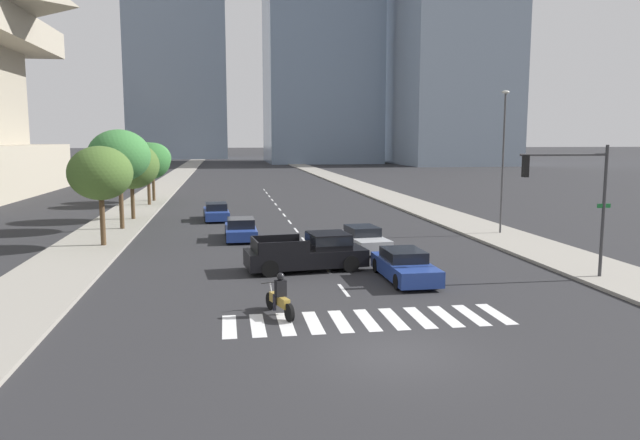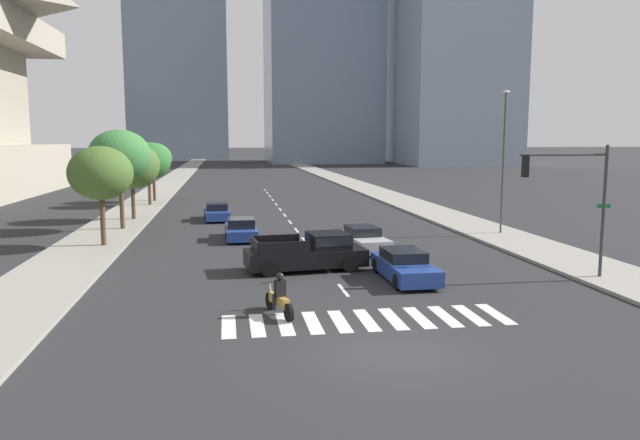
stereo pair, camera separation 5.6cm
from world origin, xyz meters
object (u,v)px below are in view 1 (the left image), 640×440
Objects in this scene: street_lamp_east at (503,153)px; street_tree_second at (119,156)px; pickup_truck at (311,252)px; sedan_blue_0 at (241,230)px; street_tree_nearest at (100,173)px; traffic_signal_near at (573,188)px; street_tree_fifth at (153,158)px; motorcycle_lead at (280,298)px; sedan_blue_1 at (216,212)px; street_tree_third at (131,166)px; sedan_silver_2 at (363,239)px; sedan_blue_3 at (405,266)px; street_tree_fourth at (148,161)px.

street_lamp_east reaches higher than street_tree_second.
pickup_truck is 15.92m from street_lamp_east.
street_tree_nearest reaches higher than sedan_blue_0.
traffic_signal_near reaches higher than street_tree_fifth.
street_tree_fifth is (-8.38, 38.67, 3.53)m from motorcycle_lead.
street_tree_fifth is at bearing -5.51° from motorcycle_lead.
street_tree_fifth reaches higher than sedan_blue_0.
street_lamp_east is (17.50, -9.82, 4.51)m from sedan_blue_1.
sedan_blue_1 is 0.52× the size of street_lamp_east.
sedan_blue_1 is (-4.49, 17.95, -0.22)m from pickup_truck.
sedan_silver_2 is at bearing -45.38° from street_tree_third.
pickup_truck is 1.28× the size of sedan_blue_0.
traffic_signal_near reaches higher than sedan_blue_3.
pickup_truck is at bearing -35.12° from street_tree_nearest.
street_tree_fifth reaches higher than sedan_blue_1.
street_tree_nearest is at bearing -125.88° from sedan_blue_3.
motorcycle_lead is at bearing -53.11° from sedan_blue_3.
street_tree_fourth is at bearing -4.30° from motorcycle_lead.
street_tree_fifth is at bearing 19.94° from sedan_blue_1.
street_tree_third is at bearing -46.94° from traffic_signal_near.
motorcycle_lead is 0.40× the size of street_tree_nearest.
sedan_silver_2 is 6.93m from sedan_blue_3.
street_tree_fifth is (-5.96, 13.79, 3.53)m from sedan_blue_1.
motorcycle_lead reaches higher than sedan_blue_3.
street_tree_fourth is (-5.96, 10.20, 3.40)m from sedan_blue_1.
street_lamp_east reaches higher than sedan_blue_0.
sedan_blue_3 is 17.55m from street_tree_nearest.
street_lamp_east is at bearing 25.56° from pickup_truck.
sedan_blue_0 is 0.96× the size of sedan_blue_1.
sedan_blue_3 is (5.69, 4.39, 0.01)m from motorcycle_lead.
street_tree_third reaches higher than street_tree_fifth.
street_tree_third is 9.68m from street_tree_fourth.
street_tree_nearest is 6.28m from street_tree_second.
street_tree_second is at bearing 121.14° from pickup_truck.
sedan_blue_0 reaches higher than sedan_blue_3.
street_tree_fifth is (-10.46, 31.74, 3.30)m from pickup_truck.
sedan_blue_3 is at bearing -161.85° from sedan_blue_1.
pickup_truck is at bearing -60.47° from street_tree_third.
street_tree_fifth is (-14.08, 34.28, 3.53)m from sedan_blue_3.
street_tree_fourth is at bearing -90.00° from street_tree_fifth.
sedan_blue_3 is 0.85× the size of traffic_signal_near.
street_tree_fourth is (-8.38, 35.08, 3.40)m from motorcycle_lead.
sedan_blue_3 is 7.63m from traffic_signal_near.
street_tree_fourth reaches higher than sedan_blue_1.
sedan_blue_1 is at bearing -66.62° from street_tree_fifth.
pickup_truck is 1.01× the size of street_tree_third.
street_lamp_east is 1.60× the size of street_tree_nearest.
street_tree_third is at bearing -90.00° from street_tree_fifth.
sedan_blue_3 is 0.87× the size of street_tree_fifth.
street_tree_fourth reaches higher than street_tree_nearest.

